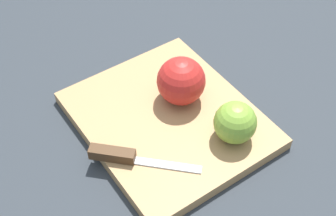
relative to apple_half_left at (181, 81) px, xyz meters
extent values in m
plane|color=#282D33|center=(0.02, -0.04, -0.07)|extent=(4.00, 4.00, 0.00)
cube|color=#A37A4C|center=(0.02, -0.04, -0.05)|extent=(0.33, 0.29, 0.02)
sphere|color=red|center=(0.00, 0.00, 0.00)|extent=(0.09, 0.09, 0.09)
cylinder|color=beige|center=(0.00, 0.01, 0.00)|extent=(0.07, 0.05, 0.08)
sphere|color=olive|center=(0.12, 0.02, -0.01)|extent=(0.07, 0.07, 0.07)
cylinder|color=beige|center=(0.13, 0.02, -0.01)|extent=(0.01, 0.07, 0.07)
cube|color=silver|center=(0.11, -0.11, -0.04)|extent=(0.09, 0.09, 0.00)
cube|color=#472D19|center=(0.05, -0.17, -0.03)|extent=(0.07, 0.07, 0.02)
camera|label=1|loc=(0.47, -0.36, 0.58)|focal=50.00mm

